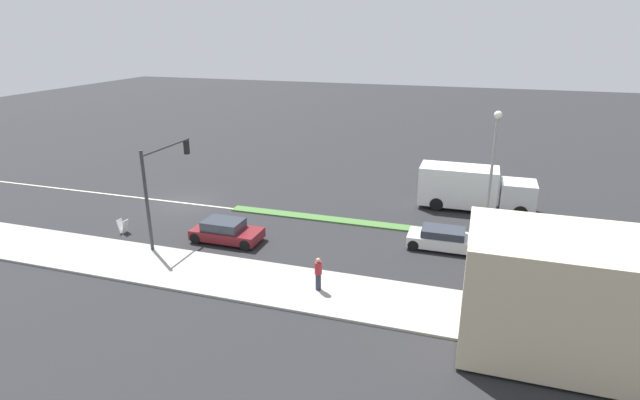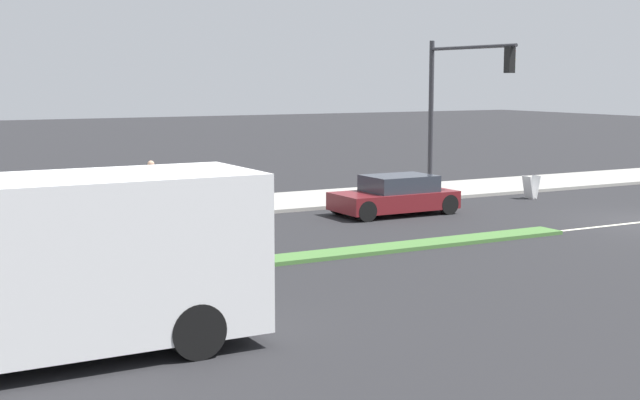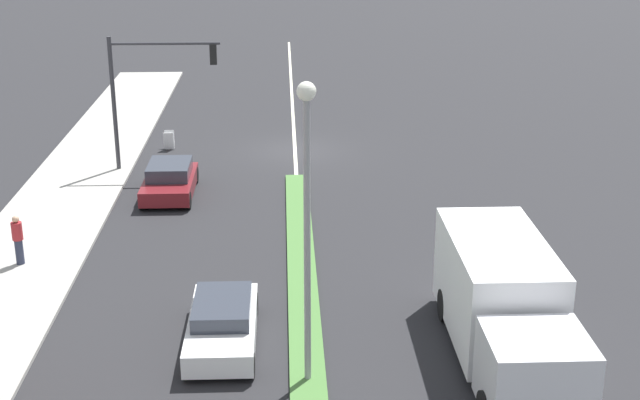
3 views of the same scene
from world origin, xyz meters
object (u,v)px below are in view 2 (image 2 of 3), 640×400
(delivery_truck, at_px, (39,268))
(sedan_maroon, at_px, (395,196))
(traffic_signal_main, at_px, (456,92))
(van_white, at_px, (24,244))
(pedestrian, at_px, (151,184))
(warning_aframe_sign, at_px, (531,187))

(delivery_truck, height_order, sedan_maroon, delivery_truck)
(traffic_signal_main, height_order, van_white, traffic_signal_main)
(pedestrian, relative_size, van_white, 0.38)
(sedan_maroon, bearing_deg, pedestrian, 60.12)
(traffic_signal_main, bearing_deg, delivery_truck, 124.08)
(traffic_signal_main, bearing_deg, warning_aframe_sign, -95.67)
(traffic_signal_main, relative_size, delivery_truck, 0.75)
(pedestrian, xyz_separation_m, delivery_truck, (-13.95, 6.35, 0.50))
(sedan_maroon, bearing_deg, van_white, 102.98)
(delivery_truck, bearing_deg, warning_aframe_sign, -61.31)
(traffic_signal_main, xyz_separation_m, delivery_truck, (-11.12, 16.44, -2.43))
(van_white, bearing_deg, delivery_truck, 171.47)
(pedestrian, bearing_deg, sedan_maroon, -119.88)
(traffic_signal_main, height_order, sedan_maroon, traffic_signal_main)
(sedan_maroon, xyz_separation_m, van_white, (-2.80, 12.15, -0.03))
(traffic_signal_main, height_order, pedestrian, traffic_signal_main)
(warning_aframe_sign, xyz_separation_m, delivery_truck, (-10.80, 19.73, 1.04))
(sedan_maroon, bearing_deg, traffic_signal_main, -70.72)
(pedestrian, xyz_separation_m, van_white, (-6.75, 5.27, -0.40))
(van_white, bearing_deg, pedestrian, -37.99)
(traffic_signal_main, distance_m, sedan_maroon, 4.74)
(delivery_truck, relative_size, sedan_maroon, 1.89)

